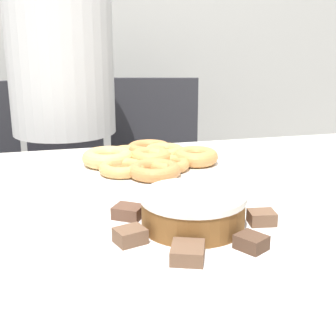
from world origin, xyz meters
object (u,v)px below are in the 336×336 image
object	(u,v)px
plate_donuts	(151,166)
frosted_cake	(193,210)
person_standing	(65,121)
plate_cake	(193,229)
office_chair_right	(154,190)

from	to	relation	value
plate_donuts	frosted_cake	world-z (taller)	frosted_cake
person_standing	frosted_cake	distance (m)	1.04
plate_cake	frosted_cake	bearing A→B (deg)	63.43
office_chair_right	plate_cake	bearing A→B (deg)	-84.48
plate_donuts	frosted_cake	xyz separation A→B (m)	(-0.01, -0.42, 0.04)
person_standing	frosted_cake	size ratio (longest dim) A/B	8.03
plate_donuts	person_standing	bearing A→B (deg)	108.84
plate_cake	frosted_cake	distance (m)	0.04
office_chair_right	plate_cake	world-z (taller)	office_chair_right
office_chair_right	plate_cake	size ratio (longest dim) A/B	2.70
plate_cake	frosted_cake	xyz separation A→B (m)	(0.00, 0.00, 0.04)
office_chair_right	plate_donuts	distance (m)	0.82
office_chair_right	frosted_cake	xyz separation A→B (m)	(-0.18, -1.16, 0.37)
office_chair_right	plate_donuts	xyz separation A→B (m)	(-0.17, -0.74, 0.33)
plate_donuts	frosted_cake	bearing A→B (deg)	-91.75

